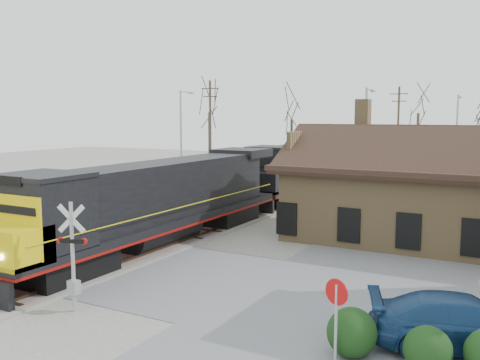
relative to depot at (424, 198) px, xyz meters
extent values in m
plane|color=#A49F94|center=(-11.99, -12.00, -2.41)|extent=(140.00, 140.00, 0.00)
cube|color=slate|center=(-11.99, -12.00, -2.39)|extent=(60.00, 9.00, 0.03)
cube|color=#A49F94|center=(-11.99, 3.00, -2.35)|extent=(3.40, 90.00, 0.12)
cube|color=#473323|center=(-12.71, 3.00, -2.24)|extent=(0.08, 90.00, 0.14)
cube|color=#473323|center=(-11.27, 3.00, -2.24)|extent=(0.08, 90.00, 0.14)
cube|color=#A49F94|center=(-16.49, 3.00, -2.35)|extent=(3.40, 90.00, 0.12)
cube|color=#473323|center=(-17.21, 3.00, -2.24)|extent=(0.08, 90.00, 0.14)
cube|color=#473323|center=(-15.77, 3.00, -2.24)|extent=(0.08, 90.00, 0.14)
cube|color=#9A7B4F|center=(0.01, 0.00, -0.41)|extent=(14.00, 8.00, 4.00)
cube|color=black|center=(0.01, 0.00, 1.69)|extent=(15.20, 9.20, 0.30)
cube|color=black|center=(0.01, -2.30, 2.69)|extent=(15.00, 4.71, 2.66)
cube|color=black|center=(0.01, 2.30, 2.69)|extent=(15.00, 4.71, 2.66)
cube|color=#9A7B4F|center=(-3.99, 1.50, 4.39)|extent=(0.80, 0.80, 2.20)
cube|color=black|center=(-11.99, -14.80, -1.83)|extent=(2.61, 4.18, 1.04)
cube|color=black|center=(-11.99, -1.23, -1.83)|extent=(2.61, 4.18, 1.04)
cube|color=black|center=(-11.99, -8.01, -1.00)|extent=(3.13, 20.89, 0.37)
cube|color=maroon|center=(-11.99, -8.01, -1.23)|extent=(3.15, 20.89, 0.13)
cube|color=black|center=(-11.99, -6.71, 0.62)|extent=(2.72, 15.15, 2.92)
cube|color=black|center=(-11.99, -15.74, 0.62)|extent=(3.13, 2.92, 2.92)
cube|color=yellow|center=(-11.99, -17.52, -0.27)|extent=(3.13, 1.88, 1.46)
cube|color=black|center=(-11.99, 6.59, -1.83)|extent=(2.61, 4.18, 1.04)
cube|color=black|center=(-11.99, 20.16, -1.83)|extent=(2.61, 4.18, 1.04)
cube|color=black|center=(-11.99, 13.38, -1.00)|extent=(3.13, 20.89, 0.37)
cube|color=maroon|center=(-11.99, 13.38, -1.23)|extent=(3.15, 20.89, 0.13)
cube|color=black|center=(-11.99, 14.68, 0.62)|extent=(2.72, 15.15, 2.92)
cube|color=black|center=(-11.99, 5.65, 0.62)|extent=(3.13, 2.92, 2.92)
cube|color=black|center=(-11.99, 3.87, -0.27)|extent=(3.13, 1.88, 1.46)
cube|color=black|center=(-11.99, 2.83, -1.83)|extent=(2.92, 0.25, 1.04)
cylinder|color=#A5A8AD|center=(-8.83, -17.28, -0.43)|extent=(0.14, 0.14, 3.95)
cube|color=silver|center=(-8.83, -17.28, 0.95)|extent=(0.99, 0.36, 1.03)
cube|color=silver|center=(-8.83, -17.28, 0.95)|extent=(0.99, 0.36, 1.03)
cube|color=black|center=(-8.83, -17.28, 0.16)|extent=(0.89, 0.42, 0.15)
cylinder|color=#B20C0C|center=(-9.25, -17.42, 0.16)|extent=(0.25, 0.15, 0.24)
cylinder|color=#B20C0C|center=(-8.41, -17.14, 0.16)|extent=(0.25, 0.15, 0.24)
cube|color=#A5A8AD|center=(-8.83, -17.28, -1.52)|extent=(0.39, 0.30, 0.49)
cylinder|color=#A5A8AD|center=(-18.12, -6.35, -0.48)|extent=(0.14, 0.14, 3.86)
cube|color=silver|center=(-18.12, -6.35, 0.88)|extent=(0.99, 0.26, 1.01)
cube|color=silver|center=(-18.12, -6.35, 0.88)|extent=(0.99, 0.26, 1.01)
cube|color=black|center=(-18.12, -6.35, 0.10)|extent=(0.88, 0.34, 0.14)
cylinder|color=#B20C0C|center=(-17.70, -6.45, 0.10)|extent=(0.24, 0.13, 0.23)
cylinder|color=#B20C0C|center=(-18.54, -6.26, 0.10)|extent=(0.24, 0.13, 0.23)
cube|color=#A5A8AD|center=(-18.12, -6.35, -1.54)|extent=(0.39, 0.29, 0.48)
cylinder|color=#A5A8AD|center=(0.67, -16.85, -1.23)|extent=(0.09, 0.09, 2.36)
cylinder|color=#B20C0C|center=(0.67, -16.85, -0.26)|extent=(0.72, 0.28, 0.75)
imported|color=navy|center=(3.68, -13.96, -1.59)|extent=(6.04, 4.00, 1.63)
sphere|color=black|center=(0.88, -16.02, -1.68)|extent=(1.45, 1.45, 1.45)
sphere|color=black|center=(2.97, -16.01, -1.75)|extent=(1.30, 1.30, 1.30)
cylinder|color=#A5A8AD|center=(-21.58, 7.49, 2.12)|extent=(0.18, 0.18, 9.05)
cylinder|color=#A5A8AD|center=(-21.58, 8.39, 6.55)|extent=(0.12, 1.80, 0.12)
cube|color=#A5A8AD|center=(-21.58, 9.19, 6.45)|extent=(0.25, 0.50, 0.12)
cylinder|color=#A5A8AD|center=(-5.55, 7.70, 2.05)|extent=(0.18, 0.18, 8.90)
cylinder|color=#A5A8AD|center=(-5.55, 8.60, 6.40)|extent=(0.12, 1.80, 0.12)
cube|color=#A5A8AD|center=(-5.55, 9.40, 6.30)|extent=(0.25, 0.50, 0.12)
cylinder|color=#A5A8AD|center=(-1.12, 21.93, 1.99)|extent=(0.18, 0.18, 8.80)
cylinder|color=#A5A8AD|center=(-1.12, 22.83, 6.29)|extent=(0.12, 1.80, 0.12)
cube|color=#A5A8AD|center=(-1.12, 23.63, 6.19)|extent=(0.25, 0.50, 0.12)
cylinder|color=#382D23|center=(-23.72, 15.67, 2.80)|extent=(0.24, 0.24, 10.41)
cube|color=#382D23|center=(-23.72, 15.67, 7.20)|extent=(2.00, 0.10, 0.10)
cube|color=#382D23|center=(-23.72, 15.67, 6.40)|extent=(1.60, 0.10, 0.10)
cylinder|color=#382D23|center=(-8.23, 30.27, 2.64)|extent=(0.24, 0.24, 10.09)
cube|color=#382D23|center=(-8.23, 30.27, 6.88)|extent=(2.00, 0.10, 0.10)
cube|color=#382D23|center=(-8.23, 30.27, 6.08)|extent=(1.60, 0.10, 0.10)
cylinder|color=#382D23|center=(-27.59, 21.69, 1.23)|extent=(0.32, 0.32, 7.28)
cylinder|color=#382D23|center=(-18.98, 25.43, 0.84)|extent=(0.32, 0.32, 6.49)
cylinder|color=#382D23|center=(-6.93, 34.68, 1.19)|extent=(0.32, 0.32, 7.20)
camera|label=1|loc=(5.16, -30.47, 4.53)|focal=40.00mm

